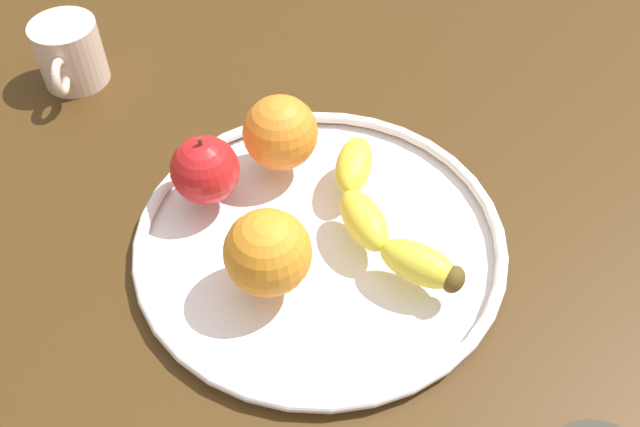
% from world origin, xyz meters
% --- Properties ---
extents(ground_plane, '(1.57, 1.57, 0.04)m').
position_xyz_m(ground_plane, '(0.00, 0.00, -0.02)').
color(ground_plane, '#422A11').
extents(fruit_bowl, '(0.36, 0.36, 0.02)m').
position_xyz_m(fruit_bowl, '(0.00, 0.00, 0.01)').
color(fruit_bowl, white).
rests_on(fruit_bowl, ground_plane).
extents(banana, '(0.20, 0.12, 0.04)m').
position_xyz_m(banana, '(-0.00, 0.06, 0.04)').
color(banana, yellow).
rests_on(banana, fruit_bowl).
extents(apple, '(0.07, 0.07, 0.08)m').
position_xyz_m(apple, '(-0.06, -0.11, 0.05)').
color(apple, red).
rests_on(apple, fruit_bowl).
extents(orange_front_right, '(0.08, 0.08, 0.08)m').
position_xyz_m(orange_front_right, '(0.05, -0.05, 0.06)').
color(orange_front_right, orange).
rests_on(orange_front_right, fruit_bowl).
extents(orange_front_left, '(0.08, 0.08, 0.08)m').
position_xyz_m(orange_front_left, '(-0.10, -0.04, 0.06)').
color(orange_front_left, orange).
rests_on(orange_front_left, fruit_bowl).
extents(ambient_mug, '(0.11, 0.08, 0.08)m').
position_xyz_m(ambient_mug, '(-0.27, -0.28, 0.04)').
color(ambient_mug, beige).
rests_on(ambient_mug, ground_plane).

